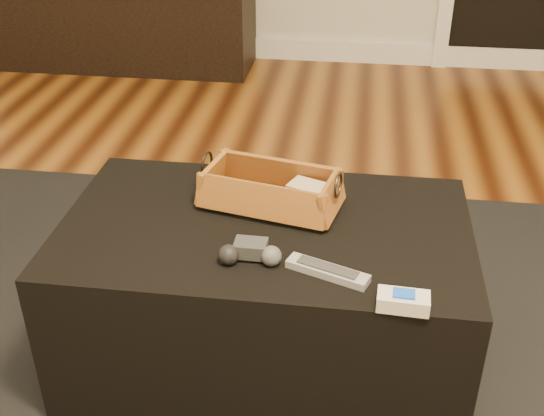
# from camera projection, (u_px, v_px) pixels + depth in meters

# --- Properties ---
(floor) EXTENTS (5.00, 5.50, 0.01)m
(floor) POSITION_uv_depth(u_px,v_px,m) (179.00, 399.00, 1.75)
(floor) COLOR brown
(floor) RESTS_ON ground
(baseboard) EXTENTS (5.00, 0.04, 0.12)m
(baseboard) POSITION_uv_depth(u_px,v_px,m) (294.00, 49.00, 4.05)
(baseboard) COLOR white
(baseboard) RESTS_ON floor
(media_cabinet) EXTENTS (1.46, 0.45, 0.57)m
(media_cabinet) POSITION_uv_depth(u_px,v_px,m) (123.00, 15.00, 3.86)
(media_cabinet) COLOR black
(media_cabinet) RESTS_ON floor
(area_rug) EXTENTS (2.60, 2.00, 0.01)m
(area_rug) POSITION_uv_depth(u_px,v_px,m) (263.00, 368.00, 1.83)
(area_rug) COLOR black
(area_rug) RESTS_ON floor
(ottoman) EXTENTS (1.00, 0.60, 0.42)m
(ottoman) POSITION_uv_depth(u_px,v_px,m) (265.00, 293.00, 1.77)
(ottoman) COLOR black
(ottoman) RESTS_ON area_rug
(tv_remote) EXTENTS (0.19, 0.06, 0.02)m
(tv_remote) POSITION_uv_depth(u_px,v_px,m) (262.00, 199.00, 1.72)
(tv_remote) COLOR black
(tv_remote) RESTS_ON wicker_basket
(cloth_bundle) EXTENTS (0.11, 0.10, 0.05)m
(cloth_bundle) POSITION_uv_depth(u_px,v_px,m) (308.00, 194.00, 1.71)
(cloth_bundle) COLOR #C3B087
(cloth_bundle) RESTS_ON wicker_basket
(wicker_basket) EXTENTS (0.38, 0.25, 0.12)m
(wicker_basket) POSITION_uv_depth(u_px,v_px,m) (271.00, 192.00, 1.72)
(wicker_basket) COLOR #9E6D23
(wicker_basket) RESTS_ON ottoman
(game_controller) EXTENTS (0.14, 0.08, 0.05)m
(game_controller) POSITION_uv_depth(u_px,v_px,m) (250.00, 253.00, 1.51)
(game_controller) COLOR #2D2E30
(game_controller) RESTS_ON ottoman
(silver_remote) EXTENTS (0.19, 0.11, 0.02)m
(silver_remote) POSITION_uv_depth(u_px,v_px,m) (328.00, 271.00, 1.48)
(silver_remote) COLOR #A3A5AA
(silver_remote) RESTS_ON ottoman
(cream_gadget) EXTENTS (0.11, 0.06, 0.04)m
(cream_gadget) POSITION_uv_depth(u_px,v_px,m) (403.00, 301.00, 1.38)
(cream_gadget) COLOR beige
(cream_gadget) RESTS_ON ottoman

